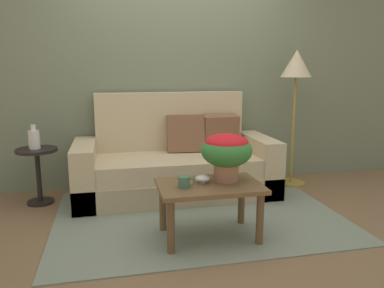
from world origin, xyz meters
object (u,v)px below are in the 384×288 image
(coffee_table, at_px, (209,194))
(side_table, at_px, (38,166))
(potted_plant, at_px, (226,151))
(table_vase, at_px, (34,139))
(floor_lamp, at_px, (296,76))
(coffee_mug, at_px, (184,182))
(snack_bowl, at_px, (203,179))
(couch, at_px, (176,165))

(coffee_table, xyz_separation_m, side_table, (-1.45, 1.13, 0.02))
(coffee_table, xyz_separation_m, potted_plant, (0.15, 0.07, 0.32))
(table_vase, bearing_deg, potted_plant, -33.37)
(floor_lamp, bearing_deg, side_table, -179.20)
(coffee_mug, relative_size, table_vase, 0.55)
(side_table, height_order, potted_plant, potted_plant)
(coffee_table, bearing_deg, floor_lamp, 42.02)
(side_table, distance_m, floor_lamp, 2.88)
(potted_plant, bearing_deg, snack_bowl, -173.20)
(coffee_table, xyz_separation_m, floor_lamp, (1.30, 1.17, 0.88))
(table_vase, bearing_deg, snack_bowl, -37.53)
(snack_bowl, height_order, table_vase, table_vase)
(potted_plant, bearing_deg, coffee_mug, -162.88)
(coffee_table, relative_size, floor_lamp, 0.52)
(side_table, xyz_separation_m, floor_lamp, (2.75, 0.04, 0.86))
(coffee_mug, bearing_deg, potted_plant, 17.12)
(couch, xyz_separation_m, potted_plant, (0.22, -1.07, 0.37))
(couch, bearing_deg, table_vase, -180.00)
(coffee_table, relative_size, side_table, 1.43)
(coffee_table, height_order, floor_lamp, floor_lamp)
(floor_lamp, bearing_deg, coffee_table, -137.98)
(side_table, relative_size, potted_plant, 1.38)
(couch, xyz_separation_m, side_table, (-1.39, -0.00, 0.07))
(coffee_table, height_order, coffee_mug, coffee_mug)
(floor_lamp, relative_size, potted_plant, 3.78)
(side_table, bearing_deg, table_vase, 177.56)
(coffee_table, relative_size, coffee_mug, 6.14)
(potted_plant, bearing_deg, floor_lamp, 43.99)
(coffee_mug, bearing_deg, table_vase, 136.83)
(couch, distance_m, potted_plant, 1.15)
(coffee_mug, xyz_separation_m, table_vase, (-1.26, 1.18, 0.17))
(coffee_table, height_order, potted_plant, potted_plant)
(floor_lamp, distance_m, potted_plant, 1.69)
(side_table, height_order, snack_bowl, side_table)
(couch, height_order, potted_plant, couch)
(snack_bowl, bearing_deg, coffee_mug, -151.64)
(side_table, relative_size, floor_lamp, 0.37)
(couch, bearing_deg, snack_bowl, -89.19)
(side_table, distance_m, coffee_mug, 1.72)
(side_table, height_order, coffee_mug, side_table)
(coffee_table, distance_m, floor_lamp, 1.96)
(coffee_table, distance_m, coffee_mug, 0.25)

